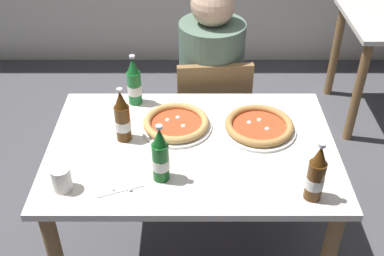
# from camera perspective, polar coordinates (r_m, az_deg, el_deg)

# --- Properties ---
(dining_table_main) EXTENTS (1.20, 0.80, 0.75)m
(dining_table_main) POSITION_cam_1_polar(r_m,az_deg,el_deg) (2.05, 0.00, -4.53)
(dining_table_main) COLOR silver
(dining_table_main) RESTS_ON ground_plane
(chair_behind_table) EXTENTS (0.43, 0.43, 0.85)m
(chair_behind_table) POSITION_cam_1_polar(r_m,az_deg,el_deg) (2.63, 2.33, 1.63)
(chair_behind_table) COLOR olive
(chair_behind_table) RESTS_ON ground_plane
(diner_seated) EXTENTS (0.34, 0.34, 1.21)m
(diner_seated) POSITION_cam_1_polar(r_m,az_deg,el_deg) (2.61, 2.23, 4.10)
(diner_seated) COLOR #2D3342
(diner_seated) RESTS_ON ground_plane
(pizza_margherita_near) EXTENTS (0.31, 0.31, 0.04)m
(pizza_margherita_near) POSITION_cam_1_polar(r_m,az_deg,el_deg) (2.06, -1.92, 0.53)
(pizza_margherita_near) COLOR white
(pizza_margherita_near) RESTS_ON dining_table_main
(pizza_marinara_far) EXTENTS (0.32, 0.32, 0.04)m
(pizza_marinara_far) POSITION_cam_1_polar(r_m,az_deg,el_deg) (2.07, 8.06, 0.21)
(pizza_marinara_far) COLOR white
(pizza_marinara_far) RESTS_ON dining_table_main
(beer_bottle_left) EXTENTS (0.07, 0.07, 0.25)m
(beer_bottle_left) POSITION_cam_1_polar(r_m,az_deg,el_deg) (1.97, -8.37, 1.15)
(beer_bottle_left) COLOR #512D0F
(beer_bottle_left) RESTS_ON dining_table_main
(beer_bottle_center) EXTENTS (0.07, 0.07, 0.25)m
(beer_bottle_center) POSITION_cam_1_polar(r_m,az_deg,el_deg) (1.76, -3.81, -3.48)
(beer_bottle_center) COLOR #14591E
(beer_bottle_center) RESTS_ON dining_table_main
(beer_bottle_right) EXTENTS (0.07, 0.07, 0.25)m
(beer_bottle_right) POSITION_cam_1_polar(r_m,az_deg,el_deg) (2.20, -6.98, 5.35)
(beer_bottle_right) COLOR #196B2D
(beer_bottle_right) RESTS_ON dining_table_main
(beer_bottle_extra) EXTENTS (0.07, 0.07, 0.25)m
(beer_bottle_extra) POSITION_cam_1_polar(r_m,az_deg,el_deg) (1.73, 14.70, -5.53)
(beer_bottle_extra) COLOR #512D0F
(beer_bottle_extra) RESTS_ON dining_table_main
(napkin_with_cutlery) EXTENTS (0.23, 0.23, 0.01)m
(napkin_with_cutlery) POSITION_cam_1_polar(r_m,az_deg,el_deg) (1.85, -9.15, -5.76)
(napkin_with_cutlery) COLOR white
(napkin_with_cutlery) RESTS_ON dining_table_main
(paper_cup) EXTENTS (0.07, 0.07, 0.09)m
(paper_cup) POSITION_cam_1_polar(r_m,az_deg,el_deg) (1.81, -15.40, -5.95)
(paper_cup) COLOR white
(paper_cup) RESTS_ON dining_table_main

